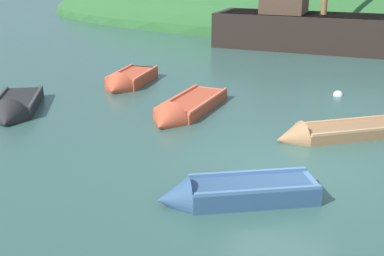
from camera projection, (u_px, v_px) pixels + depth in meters
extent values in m
plane|color=#33564C|center=(282.00, 169.00, 10.90)|extent=(120.00, 120.00, 0.00)
ellipsoid|color=#2D602D|center=(325.00, 21.00, 36.63)|extent=(48.26, 22.76, 8.21)
cube|color=black|center=(369.00, 43.00, 24.12)|extent=(15.88, 4.13, 2.60)
cube|color=#997A51|center=(372.00, 17.00, 23.70)|extent=(15.24, 3.83, 0.10)
cube|color=#4C3828|center=(284.00, 2.00, 25.03)|extent=(2.32, 2.40, 1.10)
cube|color=#335175|center=(253.00, 194.00, 9.46)|extent=(2.60, 2.13, 0.49)
cone|color=#335175|center=(174.00, 199.00, 9.25)|extent=(1.01, 1.07, 0.87)
cube|color=#4F75A1|center=(311.00, 187.00, 9.60)|extent=(0.55, 0.75, 0.35)
cube|color=#4F75A1|center=(231.00, 187.00, 9.34)|extent=(0.61, 0.80, 0.05)
cube|color=#4F75A1|center=(275.00, 184.00, 9.46)|extent=(0.61, 0.80, 0.05)
cube|color=#4F75A1|center=(248.00, 172.00, 9.76)|extent=(2.11, 1.40, 0.07)
cube|color=#4F75A1|center=(259.00, 191.00, 8.98)|extent=(2.11, 1.40, 0.07)
cube|color=#9E7047|center=(352.00, 133.00, 12.91)|extent=(2.90, 2.62, 0.39)
cone|color=#9E7047|center=(289.00, 139.00, 12.48)|extent=(1.14, 1.17, 0.92)
cube|color=tan|center=(335.00, 130.00, 12.74)|extent=(0.70, 0.80, 0.05)
cube|color=tan|center=(369.00, 127.00, 12.99)|extent=(0.70, 0.80, 0.05)
cube|color=tan|center=(344.00, 120.00, 13.24)|extent=(2.30, 1.89, 0.07)
cube|color=tan|center=(362.00, 131.00, 12.43)|extent=(2.30, 1.89, 0.07)
cube|color=#C64C2D|center=(193.00, 106.00, 15.25)|extent=(1.21, 3.15, 0.42)
cone|color=#C64C2D|center=(165.00, 124.00, 13.58)|extent=(1.13, 0.77, 1.12)
cube|color=#FF6E48|center=(211.00, 92.00, 16.53)|extent=(1.06, 0.13, 0.29)
cube|color=#FF6E48|center=(186.00, 106.00, 14.73)|extent=(1.08, 0.19, 0.05)
cube|color=#FF6E48|center=(200.00, 97.00, 15.67)|extent=(1.08, 0.19, 0.05)
cube|color=#FF6E48|center=(177.00, 96.00, 15.38)|extent=(0.11, 3.07, 0.07)
cube|color=#FF6E48|center=(209.00, 100.00, 14.96)|extent=(0.11, 3.07, 0.07)
cube|color=black|center=(18.00, 105.00, 15.27)|extent=(2.44, 2.84, 0.45)
cone|color=black|center=(7.00, 121.00, 13.76)|extent=(1.33, 1.18, 1.16)
cube|color=#3B3B3B|center=(25.00, 92.00, 16.41)|extent=(0.99, 0.70, 0.32)
cube|color=#3B3B3B|center=(15.00, 104.00, 14.79)|extent=(1.04, 0.77, 0.05)
cube|color=#3B3B3B|center=(20.00, 96.00, 15.64)|extent=(1.04, 0.77, 0.05)
cube|color=#3B3B3B|center=(36.00, 96.00, 15.26)|extent=(1.46, 2.17, 0.07)
cube|color=#C64C2D|center=(133.00, 79.00, 18.39)|extent=(1.51, 2.63, 0.50)
cone|color=#C64C2D|center=(116.00, 89.00, 16.99)|extent=(1.18, 0.79, 1.09)
cube|color=#FF6E48|center=(144.00, 71.00, 19.45)|extent=(1.04, 0.27, 0.35)
cube|color=#FF6E48|center=(128.00, 77.00, 17.94)|extent=(1.08, 0.33, 0.05)
cube|color=#FF6E48|center=(137.00, 72.00, 18.72)|extent=(1.08, 0.33, 0.05)
cube|color=#FF6E48|center=(120.00, 71.00, 18.44)|extent=(0.44, 2.42, 0.07)
cube|color=#FF6E48|center=(146.00, 73.00, 18.16)|extent=(0.44, 2.42, 0.07)
sphere|color=white|center=(338.00, 95.00, 16.70)|extent=(0.35, 0.35, 0.35)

